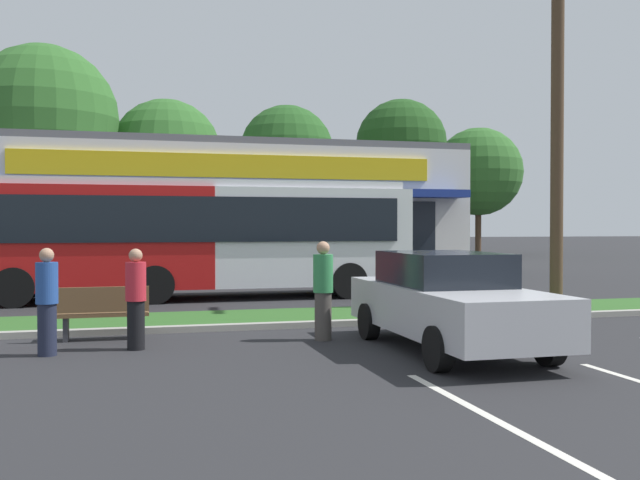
% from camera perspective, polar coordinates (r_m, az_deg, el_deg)
% --- Properties ---
extents(grass_median, '(56.00, 2.20, 0.12)m').
position_cam_1_polar(grass_median, '(16.45, 8.06, -5.71)').
color(grass_median, '#2D5B23').
rests_on(grass_median, ground_plane).
extents(curb_lip, '(56.00, 0.24, 0.12)m').
position_cam_1_polar(curb_lip, '(15.34, 9.84, -6.21)').
color(curb_lip, '#99968C').
rests_on(curb_lip, ground_plane).
extents(parking_stripe_0, '(0.12, 4.80, 0.01)m').
position_cam_1_polar(parking_stripe_0, '(7.82, 14.02, -13.79)').
color(parking_stripe_0, silver).
rests_on(parking_stripe_0, ground_plane).
extents(storefront_building, '(22.64, 11.82, 5.91)m').
position_cam_1_polar(storefront_building, '(36.55, -8.11, 2.59)').
color(storefront_building, silver).
rests_on(storefront_building, ground_plane).
extents(tree_left, '(8.35, 8.35, 12.34)m').
position_cam_1_polar(tree_left, '(44.57, -21.01, 8.96)').
color(tree_left, '#473323').
rests_on(tree_left, ground_plane).
extents(tree_mid_left, '(6.94, 6.94, 9.97)m').
position_cam_1_polar(tree_mid_left, '(46.65, -12.07, 6.60)').
color(tree_mid_left, '#473323').
rests_on(tree_mid_left, ground_plane).
extents(tree_mid, '(5.91, 5.91, 9.58)m').
position_cam_1_polar(tree_mid, '(45.54, -2.65, 6.90)').
color(tree_mid, '#473323').
rests_on(tree_mid, ground_plane).
extents(tree_mid_right, '(6.20, 6.20, 10.64)m').
position_cam_1_polar(tree_mid_right, '(49.83, 6.44, 7.45)').
color(tree_mid_right, '#473323').
rests_on(tree_mid_right, ground_plane).
extents(tree_right, '(6.39, 6.39, 9.17)m').
position_cam_1_polar(tree_right, '(53.97, 12.41, 5.29)').
color(tree_right, '#473323').
rests_on(tree_right, ground_plane).
extents(utility_pole, '(3.06, 2.40, 10.58)m').
position_cam_1_polar(utility_pole, '(18.32, 17.87, 12.49)').
color(utility_pole, '#4C3826').
rests_on(utility_pole, ground_plane).
extents(city_bus, '(12.35, 2.69, 3.25)m').
position_cam_1_polar(city_bus, '(20.20, -10.41, 0.40)').
color(city_bus, '#B71414').
rests_on(city_bus, ground_plane).
extents(bus_stop_bench, '(1.60, 0.45, 0.95)m').
position_cam_1_polar(bus_stop_bench, '(13.28, -16.84, -5.45)').
color(bus_stop_bench, brown).
rests_on(bus_stop_bench, ground_plane).
extents(car_2, '(4.52, 2.00, 1.37)m').
position_cam_1_polar(car_2, '(25.01, -16.24, -1.88)').
color(car_2, '#B7B7BC').
rests_on(car_2, ground_plane).
extents(car_3, '(4.15, 1.97, 1.51)m').
position_cam_1_polar(car_3, '(27.33, -9.28, -1.47)').
color(car_3, maroon).
rests_on(car_3, ground_plane).
extents(car_4, '(1.95, 4.78, 1.58)m').
position_cam_1_polar(car_4, '(11.82, 10.10, -4.76)').
color(car_4, '#B7B7BC').
rests_on(car_4, ground_plane).
extents(pedestrian_near_bench, '(0.33, 0.33, 1.64)m').
position_cam_1_polar(pedestrian_near_bench, '(12.11, -14.35, -4.53)').
color(pedestrian_near_bench, black).
rests_on(pedestrian_near_bench, ground_plane).
extents(pedestrian_by_pole, '(0.35, 0.35, 1.74)m').
position_cam_1_polar(pedestrian_by_pole, '(12.70, 0.25, -4.01)').
color(pedestrian_by_pole, '#47423D').
rests_on(pedestrian_by_pole, ground_plane).
extents(pedestrian_mid, '(0.34, 0.34, 1.67)m').
position_cam_1_polar(pedestrian_mid, '(11.96, -20.77, -4.57)').
color(pedestrian_mid, '#1E2338').
rests_on(pedestrian_mid, ground_plane).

